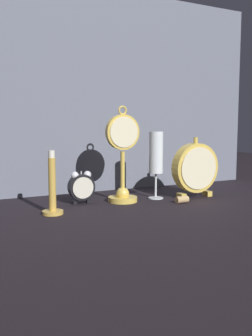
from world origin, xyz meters
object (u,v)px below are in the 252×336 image
brass_candlestick (52,192)px  wine_cork (181,199)px  champagne_flute (156,156)px  pocket_watch_on_stand (124,162)px  mantel_clock_silver (195,168)px  alarm_clock_twin_bell (81,186)px

brass_candlestick → wine_cork: brass_candlestick is taller
champagne_flute → wine_cork: (0.04, -0.10, -0.13)m
champagne_flute → pocket_watch_on_stand: bearing=179.5°
mantel_clock_silver → brass_candlestick: mantel_clock_silver is taller
brass_candlestick → wine_cork: (0.41, -0.03, -0.05)m
mantel_clock_silver → champagne_flute: bearing=161.4°
champagne_flute → wine_cork: 0.17m
champagne_flute → brass_candlestick: (-0.37, -0.07, -0.08)m
mantel_clock_silver → alarm_clock_twin_bell: bearing=169.3°
champagne_flute → alarm_clock_twin_bell: bearing=173.5°
mantel_clock_silver → champagne_flute: champagne_flute is taller
brass_candlestick → pocket_watch_on_stand: bearing=14.9°
champagne_flute → wine_cork: bearing=-70.6°
alarm_clock_twin_bell → wine_cork: size_ratio=2.46×
mantel_clock_silver → wine_cork: bearing=-149.6°
alarm_clock_twin_bell → mantel_clock_silver: mantel_clock_silver is taller
alarm_clock_twin_bell → wine_cork: 0.32m
alarm_clock_twin_bell → brass_candlestick: size_ratio=0.58×
champagne_flute → brass_candlestick: 0.39m
pocket_watch_on_stand → brass_candlestick: pocket_watch_on_stand is taller
alarm_clock_twin_bell → wine_cork: alarm_clock_twin_bell is taller
alarm_clock_twin_bell → mantel_clock_silver: 0.39m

